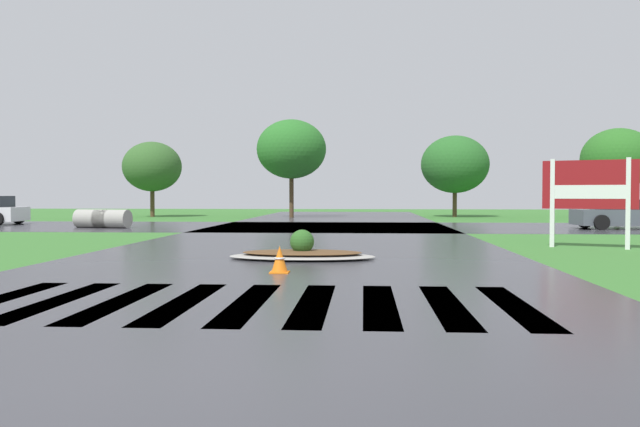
# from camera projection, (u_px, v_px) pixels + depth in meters

# --- Properties ---
(ground_plane) EXTENTS (120.00, 120.00, 0.10)m
(ground_plane) POSITION_uv_depth(u_px,v_px,m) (145.00, 407.00, 4.72)
(ground_plane) COLOR #38722D
(asphalt_roadway) EXTENTS (10.83, 80.00, 0.01)m
(asphalt_roadway) POSITION_uv_depth(u_px,v_px,m) (294.00, 260.00, 14.69)
(asphalt_roadway) COLOR #35353A
(asphalt_roadway) RESTS_ON ground
(asphalt_cross_road) EXTENTS (90.00, 9.75, 0.01)m
(asphalt_cross_road) POSITION_uv_depth(u_px,v_px,m) (329.00, 227.00, 29.68)
(asphalt_cross_road) COLOR #35353A
(asphalt_cross_road) RESTS_ON ground
(crosswalk_stripes) EXTENTS (7.65, 3.53, 0.01)m
(crosswalk_stripes) POSITION_uv_depth(u_px,v_px,m) (248.00, 303.00, 8.94)
(crosswalk_stripes) COLOR white
(crosswalk_stripes) RESTS_ON ground
(estate_billboard) EXTENTS (2.33, 1.01, 2.49)m
(estate_billboard) POSITION_uv_depth(u_px,v_px,m) (590.00, 189.00, 17.94)
(estate_billboard) COLOR white
(estate_billboard) RESTS_ON ground
(median_island) EXTENTS (3.38, 1.67, 0.68)m
(median_island) POSITION_uv_depth(u_px,v_px,m) (302.00, 253.00, 15.00)
(median_island) COLOR #9E9B93
(median_island) RESTS_ON ground
(car_dark_suv) EXTENTS (4.64, 2.18, 1.27)m
(car_dark_suv) POSITION_uv_depth(u_px,v_px,m) (628.00, 215.00, 27.83)
(car_dark_suv) COLOR #4C545B
(car_dark_suv) RESTS_ON ground
(drainage_pipe_stack) EXTENTS (2.62, 1.29, 0.82)m
(drainage_pipe_stack) POSITION_uv_depth(u_px,v_px,m) (103.00, 219.00, 28.76)
(drainage_pipe_stack) COLOR #9E9B93
(drainage_pipe_stack) RESTS_ON ground
(traffic_cone) EXTENTS (0.36, 0.36, 0.52)m
(traffic_cone) POSITION_uv_depth(u_px,v_px,m) (280.00, 260.00, 12.32)
(traffic_cone) COLOR orange
(traffic_cone) RESTS_ON ground
(background_treeline) EXTENTS (34.21, 5.95, 6.25)m
(background_treeline) POSITION_uv_depth(u_px,v_px,m) (404.00, 159.00, 41.85)
(background_treeline) COLOR #4C3823
(background_treeline) RESTS_ON ground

